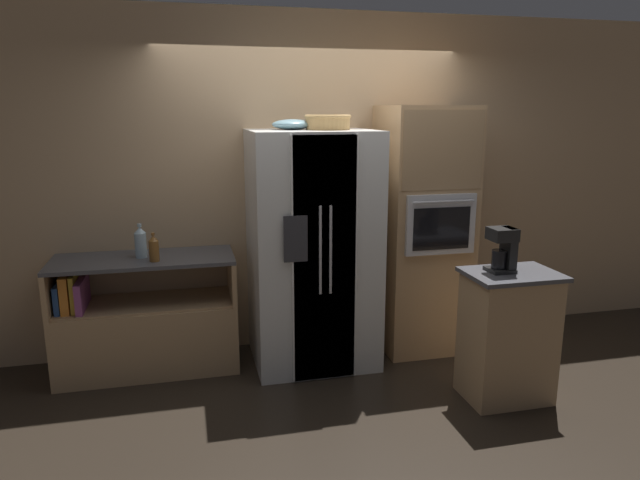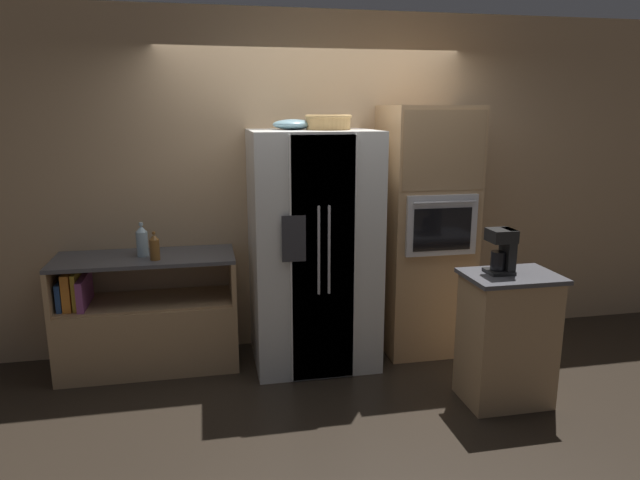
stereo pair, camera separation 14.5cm
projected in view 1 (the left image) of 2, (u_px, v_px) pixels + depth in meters
The scene contains 11 objects.
ground_plane at pixel (323, 359), 4.72m from camera, with size 20.00×20.00×0.00m, color black.
wall_back at pixel (310, 183), 4.85m from camera, with size 12.00×0.06×2.80m.
counter_left at pixel (146, 329), 4.47m from camera, with size 1.36×0.57×0.91m.
refrigerator at pixel (313, 249), 4.52m from camera, with size 0.96×0.84×1.86m.
wall_oven at pixel (423, 230), 4.79m from camera, with size 0.70×0.72×2.05m.
island_counter at pixel (508, 336), 3.99m from camera, with size 0.62×0.45×0.93m.
wicker_basket at pixel (328, 122), 4.33m from camera, with size 0.36×0.36×0.11m.
fruit_bowl at pixel (292, 124), 4.36m from camera, with size 0.31×0.31×0.08m.
bottle_tall at pixel (141, 242), 4.33m from camera, with size 0.09×0.09×0.26m.
bottle_short at pixel (154, 248), 4.23m from camera, with size 0.07×0.07×0.22m.
coffee_maker at pixel (504, 248), 3.87m from camera, with size 0.17×0.17×0.31m.
Camera 1 is at (-1.04, -4.25, 2.01)m, focal length 32.00 mm.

